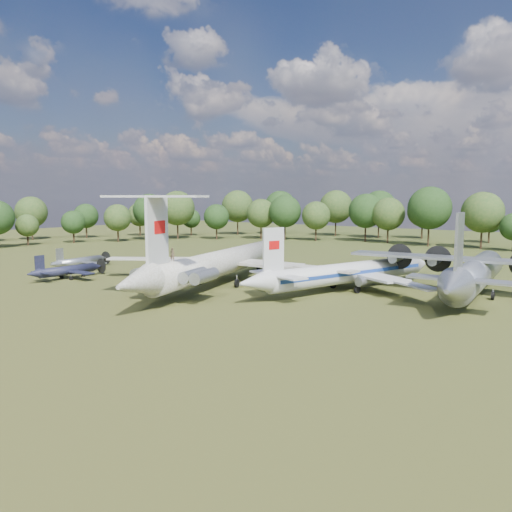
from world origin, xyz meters
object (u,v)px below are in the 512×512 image
Objects in this scene: small_prop_west at (68,272)px; person_on_il62 at (172,254)px; an12_transport at (475,278)px; small_prop_northwest at (81,263)px; il62_airliner at (224,267)px; tu104_jet at (350,276)px.

person_on_il62 reaches higher than small_prop_west.
an12_transport is 66.79m from small_prop_northwest.
il62_airliner is 31.93m from small_prop_northwest.
person_on_il62 is at bearing -25.05° from small_prop_northwest.
tu104_jet is 44.97m from small_prop_west.
person_on_il62 is at bearing -106.29° from tu104_jet.
il62_airliner reaches higher than small_prop_northwest.
small_prop_west is 8.68× the size of person_on_il62.
an12_transport reaches higher than small_prop_west.
small_prop_northwest is at bearing -170.89° from an12_transport.
tu104_jet is 1.05× the size of an12_transport.
tu104_jet is at bearing 3.47° from small_prop_northwest.
an12_transport is (15.35, 5.81, 0.51)m from tu104_jet.
an12_transport is 61.36m from small_prop_west.
person_on_il62 is (27.03, -2.19, 5.02)m from small_prop_west.
an12_transport reaches higher than small_prop_northwest.
small_prop_west is (-23.13, -11.97, -1.55)m from il62_airliner.
il62_airliner is at bearing 26.76° from small_prop_west.
an12_transport reaches higher than tu104_jet.
an12_transport is (32.99, 12.80, -0.12)m from il62_airliner.
person_on_il62 is at bearing -142.64° from an12_transport.
small_prop_west is at bearing -36.17° from person_on_il62.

